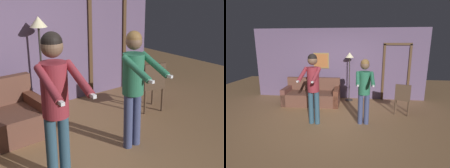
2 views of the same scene
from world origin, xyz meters
TOP-DOWN VIEW (x-y plane):
  - ground_plane at (0.00, 0.00)m, footprint 12.00×12.00m
  - back_wall_assembly at (0.02, 2.17)m, footprint 6.40×0.10m
  - torchiere_lamp at (0.44, 1.86)m, footprint 0.30×0.30m
  - person_standing_left at (-0.36, -0.17)m, footprint 0.47×0.74m
  - person_standing_right at (0.92, -0.04)m, footprint 0.44×0.69m
  - dining_chair_distant at (2.06, 0.73)m, footprint 0.52×0.52m

SIDE VIEW (x-z plane):
  - ground_plane at x=0.00m, z-range 0.00..0.00m
  - dining_chair_distant at x=2.06m, z-range 0.06..0.99m
  - person_standing_right at x=0.92m, z-range 0.18..1.87m
  - person_standing_left at x=-0.36m, z-range 0.21..2.03m
  - back_wall_assembly at x=0.02m, z-range 0.00..2.60m
  - torchiere_lamp at x=0.44m, z-range 0.55..2.30m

